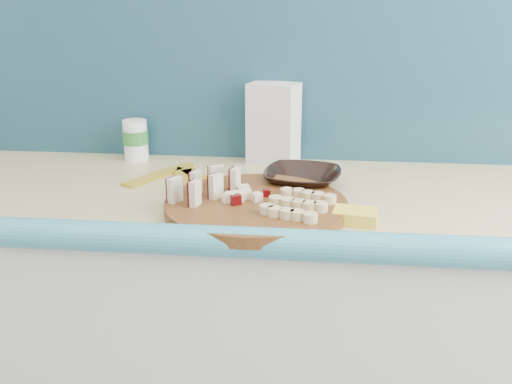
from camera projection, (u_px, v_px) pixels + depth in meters
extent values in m
cube|color=white|center=(160.00, 12.00, 1.52)|extent=(3.60, 0.04, 2.60)
cube|color=silver|center=(185.00, 355.00, 1.51)|extent=(2.20, 0.60, 0.88)
cube|color=tan|center=(177.00, 193.00, 1.36)|extent=(2.20, 0.60, 0.03)
cube|color=teal|center=(140.00, 245.00, 1.08)|extent=(2.20, 0.06, 0.03)
cube|color=teal|center=(198.00, 66.00, 1.54)|extent=(2.20, 0.02, 0.50)
cylinder|color=#48230F|center=(256.00, 206.00, 1.20)|extent=(0.49, 0.49, 0.02)
cube|color=beige|center=(175.00, 190.00, 1.18)|extent=(0.02, 0.04, 0.05)
cube|color=#410405|center=(171.00, 189.00, 1.19)|extent=(0.01, 0.03, 0.05)
cube|color=beige|center=(196.00, 183.00, 1.23)|extent=(0.02, 0.04, 0.05)
cube|color=#410405|center=(193.00, 182.00, 1.23)|extent=(0.01, 0.03, 0.05)
cube|color=beige|center=(216.00, 177.00, 1.27)|extent=(0.02, 0.04, 0.05)
cube|color=#410405|center=(213.00, 176.00, 1.27)|extent=(0.01, 0.03, 0.05)
cube|color=beige|center=(195.00, 193.00, 1.16)|extent=(0.02, 0.04, 0.05)
cube|color=#410405|center=(192.00, 193.00, 1.17)|extent=(0.01, 0.03, 0.05)
cube|color=beige|center=(216.00, 186.00, 1.21)|extent=(0.02, 0.04, 0.05)
cube|color=#410405|center=(213.00, 186.00, 1.21)|extent=(0.01, 0.03, 0.05)
cube|color=beige|center=(235.00, 180.00, 1.25)|extent=(0.02, 0.04, 0.05)
cube|color=#410405|center=(232.00, 179.00, 1.25)|extent=(0.01, 0.03, 0.05)
cube|color=#F8E8C7|center=(250.00, 196.00, 1.20)|extent=(0.02, 0.02, 0.02)
cube|color=#F8E8C7|center=(253.00, 195.00, 1.20)|extent=(0.02, 0.02, 0.02)
cube|color=#410405|center=(255.00, 193.00, 1.22)|extent=(0.02, 0.02, 0.02)
cube|color=#F8E8C7|center=(248.00, 194.00, 1.21)|extent=(0.02, 0.02, 0.02)
cube|color=#F8E8C7|center=(244.00, 192.00, 1.22)|extent=(0.02, 0.02, 0.02)
cube|color=#F8E8C7|center=(238.00, 192.00, 1.22)|extent=(0.02, 0.02, 0.02)
cube|color=#F8E8C7|center=(241.00, 195.00, 1.20)|extent=(0.02, 0.02, 0.02)
cube|color=#F8E8C7|center=(238.00, 196.00, 1.20)|extent=(0.02, 0.02, 0.02)
cube|color=#410405|center=(239.00, 199.00, 1.18)|extent=(0.02, 0.02, 0.02)
cube|color=#F8E8C7|center=(246.00, 197.00, 1.19)|extent=(0.02, 0.02, 0.02)
cube|color=#F8E8C7|center=(251.00, 198.00, 1.19)|extent=(0.02, 0.02, 0.02)
cylinder|color=#D0B77F|center=(265.00, 210.00, 1.12)|extent=(0.03, 0.03, 0.02)
cylinder|color=#D0B77F|center=(276.00, 211.00, 1.12)|extent=(0.03, 0.03, 0.02)
cylinder|color=#D0B77F|center=(287.00, 213.00, 1.11)|extent=(0.03, 0.03, 0.02)
cylinder|color=#D0B77F|center=(298.00, 215.00, 1.10)|extent=(0.03, 0.03, 0.02)
cylinder|color=#D0B77F|center=(309.00, 217.00, 1.09)|extent=(0.03, 0.03, 0.02)
cylinder|color=#D0B77F|center=(277.00, 200.00, 1.17)|extent=(0.03, 0.03, 0.02)
cylinder|color=#D0B77F|center=(287.00, 202.00, 1.16)|extent=(0.03, 0.03, 0.02)
cylinder|color=#D0B77F|center=(298.00, 204.00, 1.16)|extent=(0.03, 0.03, 0.02)
cylinder|color=#D0B77F|center=(309.00, 206.00, 1.15)|extent=(0.03, 0.03, 0.02)
cylinder|color=#D0B77F|center=(319.00, 207.00, 1.14)|extent=(0.03, 0.03, 0.02)
cylinder|color=#D0B77F|center=(288.00, 192.00, 1.22)|extent=(0.03, 0.03, 0.02)
cylinder|color=#D0B77F|center=(298.00, 194.00, 1.21)|extent=(0.03, 0.03, 0.02)
cylinder|color=#D0B77F|center=(308.00, 195.00, 1.20)|extent=(0.03, 0.03, 0.02)
cylinder|color=#D0B77F|center=(318.00, 197.00, 1.19)|extent=(0.03, 0.03, 0.02)
cylinder|color=#D0B77F|center=(329.00, 198.00, 1.19)|extent=(0.03, 0.03, 0.02)
imported|color=black|center=(302.00, 179.00, 1.35)|extent=(0.20, 0.20, 0.04)
cube|color=silver|center=(274.00, 124.00, 1.52)|extent=(0.15, 0.12, 0.22)
cylinder|color=white|center=(136.00, 140.00, 1.56)|extent=(0.07, 0.07, 0.11)
cylinder|color=#2E8033|center=(135.00, 137.00, 1.56)|extent=(0.07, 0.07, 0.04)
cube|color=yellow|center=(355.00, 216.00, 1.14)|extent=(0.10, 0.07, 0.03)
cube|color=gold|center=(153.00, 177.00, 1.42)|extent=(0.12, 0.18, 0.01)
cube|color=gold|center=(182.00, 175.00, 1.44)|extent=(0.06, 0.19, 0.01)
cube|color=gold|center=(202.00, 180.00, 1.40)|extent=(0.14, 0.17, 0.01)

